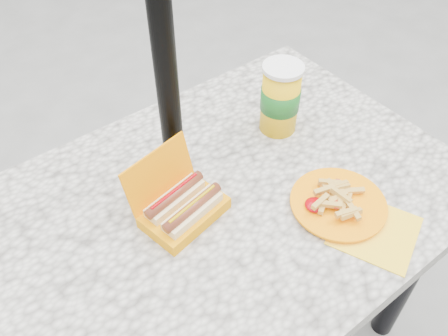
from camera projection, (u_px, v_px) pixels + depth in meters
picnic_table at (215, 232)px, 1.17m from camera, size 1.20×0.80×0.75m
umbrella_pole at (162, 39)px, 0.93m from camera, size 0.05×0.05×2.20m
hotdog_box at (182, 206)px, 1.04m from camera, size 0.21×0.18×0.15m
fries_plate at (340, 205)px, 1.07m from camera, size 0.24×0.32×0.04m
soda_cup at (280, 98)px, 1.21m from camera, size 0.10×0.10×0.19m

